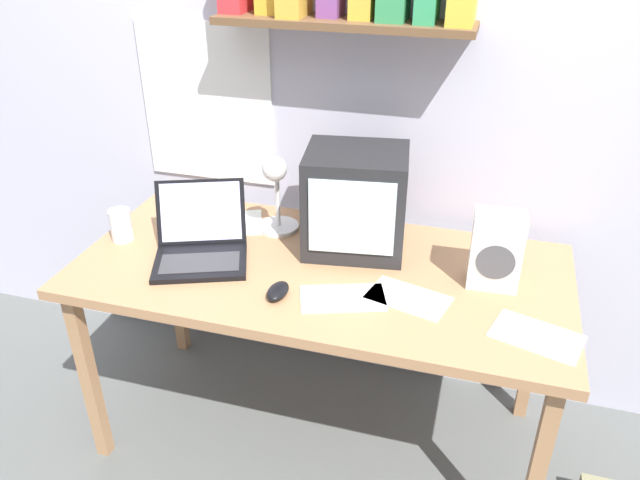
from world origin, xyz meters
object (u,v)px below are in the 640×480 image
object	(u,v)px
computer_mouse	(278,291)
loose_paper_near_laptop	(537,336)
juice_glass	(121,227)
printed_handout	(224,224)
loose_paper_near_monitor	(343,298)
laptop	(201,240)
open_notebook	(408,298)
crt_monitor	(356,201)
desk_lamp	(276,190)
space_heater	(496,250)
corner_desk	(320,282)

from	to	relation	value
computer_mouse	loose_paper_near_laptop	distance (m)	0.76
juice_glass	computer_mouse	world-z (taller)	juice_glass
juice_glass	printed_handout	world-z (taller)	juice_glass
computer_mouse	loose_paper_near_monitor	world-z (taller)	computer_mouse
laptop	juice_glass	xyz separation A→B (m)	(-0.31, 0.02, -0.01)
loose_paper_near_monitor	open_notebook	world-z (taller)	same
crt_monitor	computer_mouse	world-z (taller)	crt_monitor
desk_lamp	printed_handout	world-z (taller)	desk_lamp
juice_glass	open_notebook	size ratio (longest dim) A/B	0.42
computer_mouse	printed_handout	world-z (taller)	computer_mouse
laptop	computer_mouse	bearing A→B (deg)	-47.05
open_notebook	desk_lamp	bearing A→B (deg)	151.54
space_heater	loose_paper_near_laptop	xyz separation A→B (m)	(0.14, -0.24, -0.12)
laptop	loose_paper_near_monitor	xyz separation A→B (m)	(0.52, -0.12, -0.06)
computer_mouse	open_notebook	distance (m)	0.40
desk_lamp	corner_desk	bearing A→B (deg)	-53.61
printed_handout	loose_paper_near_monitor	size ratio (longest dim) A/B	1.16
crt_monitor	space_heater	distance (m)	0.48
printed_handout	laptop	bearing A→B (deg)	-84.83
printed_handout	open_notebook	size ratio (longest dim) A/B	1.24
laptop	desk_lamp	distance (m)	0.31
laptop	juice_glass	world-z (taller)	laptop
loose_paper_near_laptop	loose_paper_near_monitor	distance (m)	0.56
desk_lamp	open_notebook	size ratio (longest dim) A/B	1.11
laptop	desk_lamp	xyz separation A→B (m)	(0.19, 0.22, 0.11)
juice_glass	open_notebook	distance (m)	1.03
corner_desk	printed_handout	size ratio (longest dim) A/B	4.79
space_heater	printed_handout	bearing A→B (deg)	169.69
corner_desk	loose_paper_near_laptop	distance (m)	0.71
printed_handout	loose_paper_near_laptop	bearing A→B (deg)	-18.58
corner_desk	crt_monitor	bearing A→B (deg)	64.51
space_heater	loose_paper_near_laptop	distance (m)	0.30
desk_lamp	juice_glass	bearing A→B (deg)	-171.87
crt_monitor	loose_paper_near_laptop	world-z (taller)	crt_monitor
printed_handout	loose_paper_near_laptop	distance (m)	1.17
crt_monitor	computer_mouse	size ratio (longest dim) A/B	3.45
crt_monitor	open_notebook	distance (m)	0.39
corner_desk	open_notebook	world-z (taller)	open_notebook
laptop	open_notebook	world-z (taller)	laptop
corner_desk	desk_lamp	bearing A→B (deg)	139.71
loose_paper_near_monitor	corner_desk	bearing A→B (deg)	126.76
desk_lamp	juice_glass	distance (m)	0.56
open_notebook	loose_paper_near_monitor	bearing A→B (deg)	-163.73
space_heater	loose_paper_near_monitor	xyz separation A→B (m)	(-0.43, -0.21, -0.12)
crt_monitor	open_notebook	bearing A→B (deg)	-56.98
juice_glass	computer_mouse	distance (m)	0.67
space_heater	computer_mouse	world-z (taller)	space_heater
computer_mouse	open_notebook	world-z (taller)	computer_mouse
desk_lamp	loose_paper_near_laptop	distance (m)	0.98
printed_handout	corner_desk	bearing A→B (deg)	-23.45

